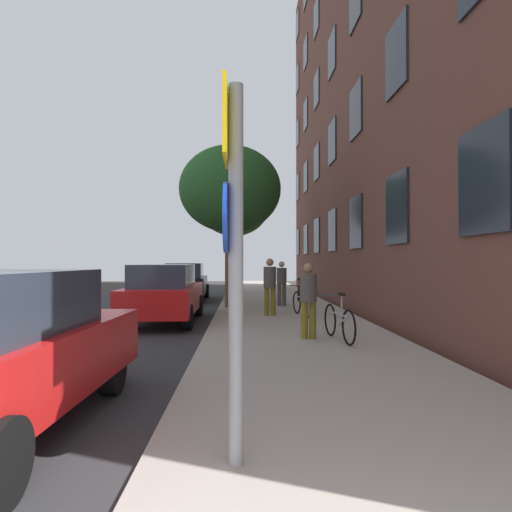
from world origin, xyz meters
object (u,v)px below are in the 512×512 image
tree_near (230,190)px  bicycle_1 (302,303)px  bicycle_0 (339,322)px  tree_far (234,207)px  pedestrian_1 (270,283)px  car_1 (164,293)px  traffic_light (235,245)px  bicycle_2 (299,292)px  sign_post (233,240)px  pedestrian_2 (282,280)px  pedestrian_0 (308,295)px  car_2 (186,281)px

tree_near → bicycle_1: (2.20, -2.48, -3.72)m
bicycle_0 → tree_far: bearing=100.1°
pedestrian_1 → car_1: pedestrian_1 is taller
traffic_light → bicycle_2: (2.71, -4.07, -2.07)m
sign_post → tree_far: 18.78m
tree_far → pedestrian_2: (1.84, -6.67, -3.49)m
pedestrian_0 → car_1: size_ratio=0.36×
tree_far → bicycle_2: size_ratio=3.59×
sign_post → car_2: bearing=98.9°
sign_post → car_2: (-2.39, 15.33, -1.06)m
pedestrian_2 → car_1: pedestrian_2 is taller
bicycle_0 → pedestrian_0: 0.81m
tree_near → bicycle_1: size_ratio=3.39×
tree_far → bicycle_1: 10.51m
tree_far → bicycle_2: 6.64m
bicycle_0 → bicycle_1: bearing=92.7°
pedestrian_2 → bicycle_2: bearing=67.0°
bicycle_1 → pedestrian_1: 1.12m
traffic_light → tree_near: tree_near is taller
traffic_light → tree_far: size_ratio=0.59×
sign_post → bicycle_2: size_ratio=1.82×
pedestrian_2 → car_2: pedestrian_2 is taller
bicycle_0 → bicycle_2: 8.95m
traffic_light → car_2: 3.94m
tree_near → car_2: (-2.03, 3.71, -3.38)m
sign_post → car_2: size_ratio=0.73×
sign_post → tree_far: bearing=91.1°
traffic_light → bicycle_0: traffic_light is taller
bicycle_2 → pedestrian_0: bearing=-96.4°
sign_post → bicycle_2: bearing=80.3°
car_1 → bicycle_2: bearing=50.6°
traffic_light → car_2: (-2.10, -2.87, -1.69)m
tree_near → car_2: 5.42m
pedestrian_0 → car_1: (-3.55, 3.21, -0.17)m
bicycle_2 → car_2: size_ratio=0.40×
traffic_light → pedestrian_1: size_ratio=2.09×
bicycle_2 → car_1: car_1 is taller
pedestrian_0 → pedestrian_1: 3.86m
bicycle_0 → bicycle_1: (-0.19, 3.95, -0.00)m
car_1 → bicycle_1: bearing=7.4°
tree_near → pedestrian_1: tree_near is taller
pedestrian_2 → car_2: (-3.88, 3.40, -0.19)m
traffic_light → bicycle_0: (2.32, -13.01, -2.03)m
bicycle_1 → pedestrian_0: 3.78m
pedestrian_1 → car_2: bearing=118.3°
bicycle_2 → car_1: bearing=-129.4°
tree_near → pedestrian_1: size_ratio=3.35×
traffic_light → pedestrian_0: traffic_light is taller
sign_post → tree_far: size_ratio=0.51×
traffic_light → bicycle_1: traffic_light is taller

